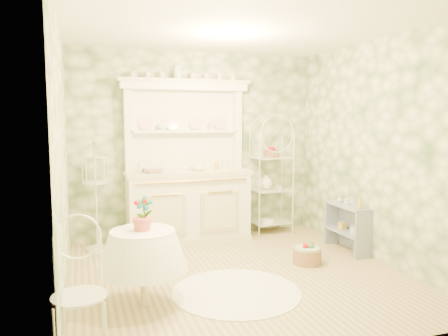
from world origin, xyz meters
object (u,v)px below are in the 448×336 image
object	(u,v)px
kitchen_dresser	(188,161)
bakers_rack	(271,171)
round_table	(143,264)
floor_basket	(307,253)
cafe_chair	(79,290)
side_shelf	(347,230)
birdcage_stand	(96,195)

from	to	relation	value
kitchen_dresser	bakers_rack	distance (m)	1.34
round_table	floor_basket	distance (m)	2.13
cafe_chair	floor_basket	world-z (taller)	cafe_chair
kitchen_dresser	floor_basket	world-z (taller)	kitchen_dresser
bakers_rack	floor_basket	world-z (taller)	bakers_rack
side_shelf	round_table	size ratio (longest dim) A/B	0.82
kitchen_dresser	round_table	xyz separation A→B (m)	(-0.92, -1.99, -0.75)
side_shelf	birdcage_stand	world-z (taller)	birdcage_stand
bakers_rack	birdcage_stand	xyz separation A→B (m)	(-2.58, -0.16, -0.20)
birdcage_stand	floor_basket	world-z (taller)	birdcage_stand
side_shelf	bakers_rack	bearing A→B (deg)	116.32
round_table	cafe_chair	size ratio (longest dim) A/B	0.79
bakers_rack	cafe_chair	xyz separation A→B (m)	(-2.81, -2.81, -0.45)
kitchen_dresser	birdcage_stand	bearing A→B (deg)	-176.70
side_shelf	round_table	xyz separation A→B (m)	(-2.80, -0.86, 0.12)
side_shelf	round_table	bearing A→B (deg)	-161.06
kitchen_dresser	bakers_rack	world-z (taller)	kitchen_dresser
cafe_chair	floor_basket	xyz separation A→B (m)	(2.60, 1.30, -0.37)
birdcage_stand	round_table	bearing A→B (deg)	-79.94
side_shelf	floor_basket	world-z (taller)	side_shelf
birdcage_stand	kitchen_dresser	bearing A→B (deg)	3.30
kitchen_dresser	birdcage_stand	distance (m)	1.32
side_shelf	cafe_chair	world-z (taller)	cafe_chair
side_shelf	cafe_chair	size ratio (longest dim) A/B	0.65
side_shelf	floor_basket	distance (m)	0.83
cafe_chair	birdcage_stand	distance (m)	2.67
birdcage_stand	floor_basket	xyz separation A→B (m)	(2.38, -1.36, -0.62)
kitchen_dresser	bakers_rack	xyz separation A→B (m)	(1.33, 0.09, -0.20)
birdcage_stand	floor_basket	size ratio (longest dim) A/B	3.87
bakers_rack	kitchen_dresser	bearing A→B (deg)	177.63
bakers_rack	round_table	xyz separation A→B (m)	(-2.24, -2.08, -0.55)
kitchen_dresser	cafe_chair	world-z (taller)	kitchen_dresser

